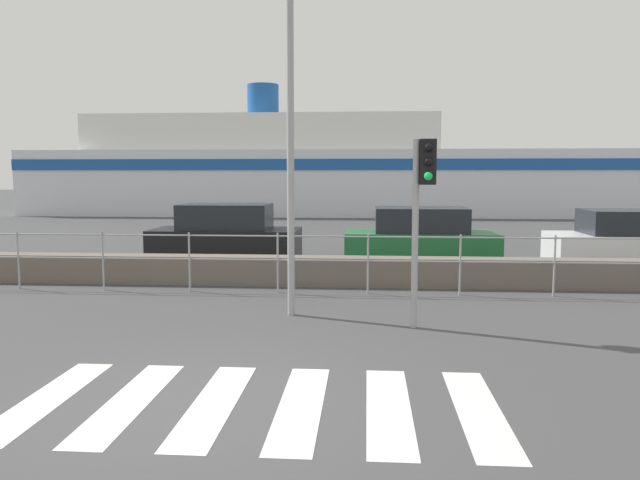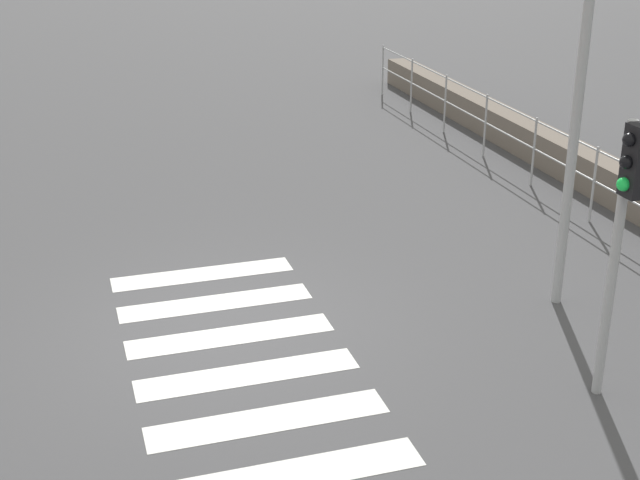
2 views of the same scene
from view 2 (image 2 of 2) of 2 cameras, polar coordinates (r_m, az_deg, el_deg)
The scene contains 4 objects.
ground_plane at distance 10.60m, azimuth -5.99°, elevation -5.64°, with size 160.00×160.00×0.00m, color #424244.
crosswalk at distance 10.04m, azimuth -5.24°, elevation -7.29°, with size 4.95×2.40×0.01m.
traffic_light_far at distance 8.79m, azimuth 19.11°, elevation 2.27°, with size 0.34×0.32×2.88m.
streetlamp at distance 10.46m, azimuth 15.83°, elevation 13.42°, with size 0.32×1.04×5.56m.
Camera 2 is at (9.22, -1.69, 4.95)m, focal length 50.00 mm.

